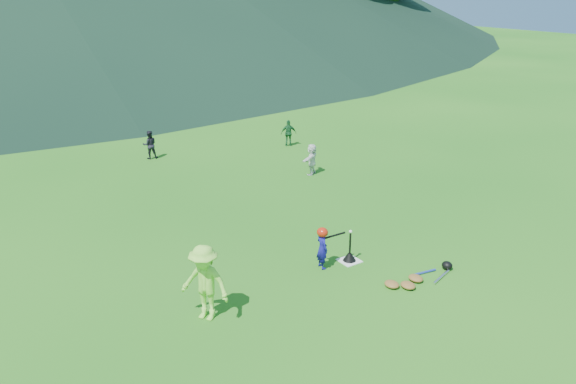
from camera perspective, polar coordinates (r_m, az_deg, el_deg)
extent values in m
plane|color=#1A5E15|center=(12.93, 6.25, -6.99)|extent=(120.00, 120.00, 0.00)
cube|color=silver|center=(12.93, 6.25, -6.95)|extent=(0.45, 0.45, 0.02)
sphere|color=white|center=(12.61, 6.38, -4.02)|extent=(0.08, 0.08, 0.08)
imported|color=navy|center=(12.39, 3.48, -5.75)|extent=(0.26, 0.36, 0.94)
imported|color=#8DE242|center=(10.59, -8.46, -9.12)|extent=(1.00, 1.12, 1.51)
imported|color=black|center=(20.62, -13.87, 4.69)|extent=(0.58, 0.50, 1.02)
imported|color=#1B5B2E|center=(21.61, 0.06, 6.01)|extent=(0.64, 0.49, 1.01)
imported|color=silver|center=(18.37, 2.42, 3.35)|extent=(0.97, 0.76, 1.03)
cone|color=black|center=(12.88, 6.27, -6.56)|extent=(0.30, 0.30, 0.18)
cylinder|color=black|center=(12.73, 6.33, -5.20)|extent=(0.04, 0.04, 0.50)
ellipsoid|color=#B01F0B|center=(12.23, 3.52, -4.11)|extent=(0.24, 0.26, 0.22)
cylinder|color=black|center=(12.46, 4.62, -4.46)|extent=(0.62, 0.09, 0.07)
ellipsoid|color=olive|center=(12.04, 12.10, -9.25)|extent=(0.28, 0.34, 0.13)
ellipsoid|color=olive|center=(12.34, 12.85, -8.54)|extent=(0.28, 0.34, 0.13)
ellipsoid|color=olive|center=(12.01, 10.49, -9.20)|extent=(0.28, 0.34, 0.13)
cylinder|color=silver|center=(12.60, 15.31, -8.30)|extent=(0.70, 0.27, 0.06)
cylinder|color=#263FA5|center=(12.66, 13.52, -7.98)|extent=(0.68, 0.16, 0.05)
ellipsoid|color=black|center=(12.96, 15.86, -7.19)|extent=(0.22, 0.24, 0.19)
cube|color=gray|center=(37.80, -22.58, 10.96)|extent=(70.00, 0.03, 1.20)
cube|color=yellow|center=(37.72, -22.71, 11.91)|extent=(70.00, 0.08, 0.08)
cylinder|color=gray|center=(37.80, -22.58, 10.96)|extent=(0.07, 0.07, 1.30)
cylinder|color=gray|center=(56.39, 15.70, 14.47)|extent=(0.07, 0.07, 1.30)
cylinder|color=#382314|center=(43.32, -22.34, 13.80)|extent=(0.56, 0.56, 3.81)
cylinder|color=#382314|center=(45.98, -16.83, 15.13)|extent=(0.56, 0.56, 4.41)
cylinder|color=#382314|center=(44.97, -9.53, 14.86)|extent=(0.56, 0.56, 3.25)
cylinder|color=#382314|center=(48.44, -4.99, 15.81)|extent=(0.56, 0.56, 3.85)
cylinder|color=#382314|center=(52.17, -1.04, 16.55)|extent=(0.56, 0.56, 4.44)
cylinder|color=#382314|center=(52.62, 5.38, 15.87)|extent=(0.56, 0.56, 3.29)
cylinder|color=#382314|center=(56.84, 8.32, 16.40)|extent=(0.56, 0.56, 3.88)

